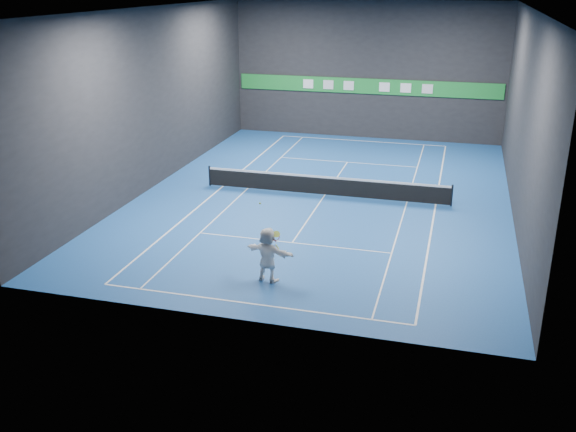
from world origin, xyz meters
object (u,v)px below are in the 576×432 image
(player, at_px, (268,255))
(tennis_net, at_px, (325,185))
(tennis_ball, at_px, (260,203))
(tennis_racket, at_px, (276,238))

(player, xyz_separation_m, tennis_net, (-0.06, 10.04, -0.48))
(player, bearing_deg, tennis_ball, -20.77)
(tennis_net, bearing_deg, player, -89.68)
(player, distance_m, tennis_net, 10.05)
(tennis_net, distance_m, tennis_racket, 10.06)
(tennis_ball, bearing_deg, player, -34.38)
(tennis_ball, xyz_separation_m, tennis_net, (0.27, 9.81, -2.32))
(tennis_net, xyz_separation_m, tennis_racket, (0.35, -9.99, 1.14))
(player, height_order, tennis_net, player)
(player, bearing_deg, tennis_net, -76.08)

